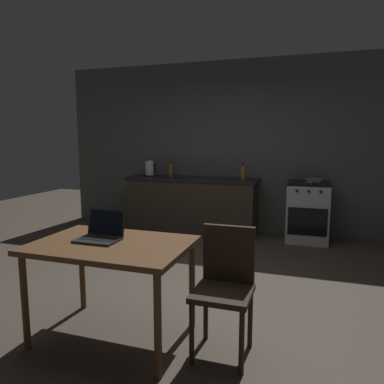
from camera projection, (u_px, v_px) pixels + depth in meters
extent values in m
plane|color=#473D33|center=(168.00, 290.00, 3.69)|extent=(12.00, 12.00, 0.00)
cube|color=#4C4F4C|center=(246.00, 147.00, 5.93)|extent=(6.40, 0.10, 2.78)
cube|color=#382D23|center=(192.00, 206.00, 6.00)|extent=(2.10, 0.60, 0.86)
cube|color=black|center=(192.00, 179.00, 5.93)|extent=(2.16, 0.64, 0.04)
cube|color=#B7BABF|center=(308.00, 213.00, 5.43)|extent=(0.60, 0.60, 0.86)
cube|color=black|center=(309.00, 183.00, 5.36)|extent=(0.60, 0.60, 0.04)
cube|color=black|center=(307.00, 222.00, 5.15)|extent=(0.54, 0.01, 0.40)
cylinder|color=black|center=(297.00, 191.00, 5.13)|extent=(0.04, 0.02, 0.04)
cylinder|color=black|center=(309.00, 191.00, 5.08)|extent=(0.04, 0.02, 0.04)
cylinder|color=black|center=(321.00, 192.00, 5.03)|extent=(0.04, 0.02, 0.04)
cube|color=brown|center=(112.00, 245.00, 2.72)|extent=(1.16, 0.81, 0.04)
cylinder|color=brown|center=(25.00, 302.00, 2.61)|extent=(0.05, 0.05, 0.72)
cylinder|color=brown|center=(158.00, 326.00, 2.29)|extent=(0.05, 0.05, 0.72)
cylinder|color=brown|center=(82.00, 270.00, 3.26)|extent=(0.05, 0.05, 0.72)
cylinder|color=brown|center=(192.00, 285.00, 2.93)|extent=(0.05, 0.05, 0.72)
cube|color=#2D2116|center=(223.00, 293.00, 2.52)|extent=(0.40, 0.40, 0.04)
cube|color=#2D2116|center=(229.00, 253.00, 2.65)|extent=(0.38, 0.04, 0.42)
cylinder|color=#2D2116|center=(192.00, 334.00, 2.45)|extent=(0.04, 0.04, 0.44)
cylinder|color=#2D2116|center=(242.00, 343.00, 2.34)|extent=(0.04, 0.04, 0.44)
cylinder|color=#2D2116|center=(206.00, 311.00, 2.76)|extent=(0.04, 0.04, 0.44)
cylinder|color=#2D2116|center=(250.00, 318.00, 2.66)|extent=(0.04, 0.04, 0.44)
cube|color=#232326|center=(98.00, 240.00, 2.75)|extent=(0.32, 0.22, 0.02)
cube|color=black|center=(99.00, 238.00, 2.76)|extent=(0.28, 0.12, 0.00)
cube|color=#232326|center=(106.00, 222.00, 2.85)|extent=(0.32, 0.05, 0.21)
cube|color=black|center=(106.00, 222.00, 2.85)|extent=(0.29, 0.04, 0.18)
cylinder|color=black|center=(150.00, 176.00, 6.16)|extent=(0.16, 0.16, 0.02)
cylinder|color=silver|center=(150.00, 168.00, 6.15)|extent=(0.15, 0.15, 0.23)
cylinder|color=silver|center=(150.00, 161.00, 6.13)|extent=(0.09, 0.09, 0.02)
cube|color=black|center=(155.00, 168.00, 6.12)|extent=(0.02, 0.02, 0.16)
cylinder|color=#8C601E|center=(243.00, 174.00, 5.61)|extent=(0.07, 0.07, 0.18)
cone|color=#8C601E|center=(243.00, 167.00, 5.59)|extent=(0.07, 0.07, 0.06)
cylinder|color=black|center=(243.00, 164.00, 5.58)|extent=(0.03, 0.03, 0.02)
cylinder|color=gray|center=(313.00, 182.00, 5.32)|extent=(0.23, 0.23, 0.01)
torus|color=gray|center=(314.00, 180.00, 5.32)|extent=(0.25, 0.25, 0.02)
cylinder|color=black|center=(314.00, 182.00, 5.12)|extent=(0.02, 0.18, 0.02)
cylinder|color=#8C601E|center=(171.00, 171.00, 6.12)|extent=(0.08, 0.08, 0.18)
cone|color=#8C601E|center=(171.00, 164.00, 6.10)|extent=(0.08, 0.08, 0.06)
cylinder|color=black|center=(171.00, 162.00, 6.09)|extent=(0.03, 0.03, 0.02)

